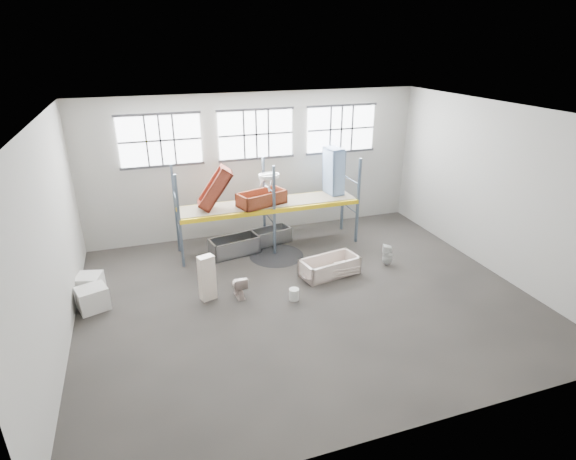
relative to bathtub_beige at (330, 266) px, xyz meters
name	(u,v)px	position (x,y,z in m)	size (l,w,h in m)	color
floor	(305,297)	(-1.16, -0.97, -0.31)	(12.00, 10.00, 0.10)	#46403B
ceiling	(308,111)	(-1.16, -0.97, 4.79)	(12.00, 10.00, 0.10)	silver
wall_back	(256,165)	(-1.16, 4.08, 2.24)	(12.00, 0.10, 5.00)	#A8A59C
wall_front	(418,317)	(-1.16, -6.02, 2.24)	(12.00, 0.10, 5.00)	#BAB7AB
wall_left	(48,243)	(-7.21, -0.97, 2.24)	(0.10, 10.00, 5.00)	#B7B4AA
wall_right	(497,189)	(4.89, -0.97, 2.24)	(0.10, 10.00, 5.00)	#BBB8AE
window_left	(160,140)	(-4.36, 3.97, 3.34)	(2.60, 0.04, 1.60)	white
window_mid	(256,134)	(-1.16, 3.97, 3.34)	(2.60, 0.04, 1.60)	white
window_right	(341,129)	(2.04, 3.97, 3.34)	(2.60, 0.04, 1.60)	white
rack_upright_la	(180,222)	(-4.16, 1.93, 1.24)	(0.08, 0.08, 3.00)	slate
rack_upright_lb	(176,209)	(-4.16, 3.13, 1.24)	(0.08, 0.08, 3.00)	slate
rack_upright_ma	(274,211)	(-1.16, 1.93, 1.24)	(0.08, 0.08, 3.00)	slate
rack_upright_mb	(264,200)	(-1.16, 3.13, 1.24)	(0.08, 0.08, 3.00)	slate
rack_upright_ra	(358,201)	(1.84, 1.93, 1.24)	(0.08, 0.08, 3.00)	slate
rack_upright_rb	(343,191)	(1.84, 3.13, 1.24)	(0.08, 0.08, 3.00)	slate
rack_beam_front	(274,211)	(-1.16, 1.93, 1.24)	(6.00, 0.10, 0.14)	yellow
rack_beam_back	(264,200)	(-1.16, 3.13, 1.24)	(6.00, 0.10, 0.14)	yellow
shelf_deck	(269,203)	(-1.16, 2.53, 1.32)	(5.90, 1.10, 0.03)	gray
wet_patch	(276,255)	(-1.16, 1.73, -0.26)	(1.80, 1.80, 0.00)	black
bathtub_beige	(330,266)	(0.00, 0.00, 0.00)	(1.77, 0.83, 0.52)	beige
cistern_spare	(340,268)	(0.24, -0.25, 0.02)	(0.38, 0.18, 0.36)	beige
sink_in_tub	(310,278)	(-0.76, -0.32, -0.10)	(0.49, 0.49, 0.17)	#C5AEA7
toilet_beige	(239,286)	(-2.90, -0.39, 0.07)	(0.37, 0.65, 0.66)	beige
cistern_tall	(207,278)	(-3.73, -0.24, 0.39)	(0.42, 0.27, 1.29)	#F3DFC8
toilet_white	(387,255)	(1.97, -0.02, 0.08)	(0.31, 0.31, 0.68)	white
steel_tub_left	(234,246)	(-2.44, 2.28, 0.03)	(1.60, 0.75, 0.59)	#A0A2A6
steel_tub_right	(270,236)	(-1.05, 2.80, 0.00)	(1.40, 0.65, 0.51)	#B6B9BE
rust_tub_flat	(262,198)	(-1.44, 2.39, 1.56)	(1.57, 0.74, 0.44)	#9A362C
rust_tub_tilted	(215,188)	(-2.93, 2.46, 2.04)	(1.45, 0.68, 0.41)	#9B3727
sink_on_shelf	(269,191)	(-1.21, 2.26, 1.84)	(0.68, 0.53, 0.61)	white
blue_tub_upright	(334,171)	(1.26, 2.75, 2.14)	(1.64, 0.77, 0.46)	#7E9ECC
bucket	(294,294)	(-1.51, -1.04, -0.10)	(0.28, 0.28, 0.32)	silver
carton_near	(93,298)	(-6.70, 0.21, 0.05)	(0.73, 0.63, 0.63)	silver
carton_far	(90,284)	(-6.84, 1.14, 0.01)	(0.66, 0.66, 0.55)	silver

